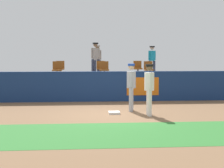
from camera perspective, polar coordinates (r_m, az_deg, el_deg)
ground_plane at (r=11.58m, az=-0.30°, el=-5.41°), size 60.00×60.00×0.00m
grass_foreground_strip at (r=8.74m, az=1.10°, el=-8.75°), size 18.00×2.80×0.01m
first_base at (r=11.71m, az=0.38°, el=-5.09°), size 0.40×0.40×0.08m
player_fielder_home at (r=11.34m, az=6.62°, el=-0.34°), size 0.37×0.56×1.81m
player_runner_visitor at (r=12.20m, az=3.43°, el=0.06°), size 0.41×0.50×1.80m
field_wall at (r=14.95m, az=-1.24°, el=-0.41°), size 18.00×0.26×1.39m
bleacher_platform at (r=17.52m, az=-1.74°, el=-0.29°), size 18.00×4.80×1.00m
seat_back_right at (r=18.34m, az=4.58°, el=2.96°), size 0.46×0.44×0.84m
seat_back_left at (r=18.17m, az=-9.17°, el=2.90°), size 0.46×0.44×0.84m
seat_front_left at (r=16.38m, az=-9.67°, el=2.69°), size 0.47×0.44×0.84m
seat_front_right at (r=16.62m, az=6.49°, el=2.75°), size 0.45×0.44×0.84m
seat_back_center at (r=18.13m, az=-2.03°, el=2.95°), size 0.45×0.44×0.84m
seat_front_center at (r=16.34m, az=-1.39°, el=2.75°), size 0.45×0.44×0.84m
spectator_hooded at (r=19.11m, az=7.09°, el=4.55°), size 0.46×0.40×1.70m
spectator_capped at (r=18.65m, az=-2.94°, el=4.90°), size 0.50×0.45×1.88m
spectator_casual at (r=19.29m, az=-2.59°, el=4.67°), size 0.47×0.42×1.75m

